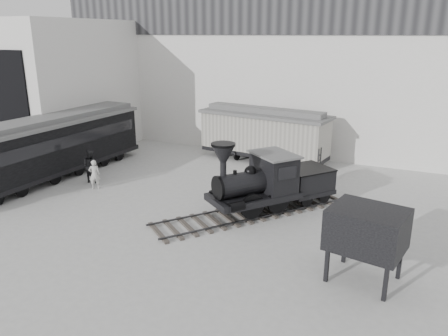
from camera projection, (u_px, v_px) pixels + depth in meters
The scene contains 9 objects.
ground at pixel (173, 234), 18.39m from camera, with size 90.00×90.00×0.00m, color #9E9E9B.
north_wall at pixel (283, 72), 29.79m from camera, with size 34.00×2.51×11.00m.
west_pavilion at pixel (68, 86), 31.46m from camera, with size 7.00×12.11×9.00m.
locomotive at pixel (267, 185), 20.44m from camera, with size 7.74×9.10×3.48m.
boxcar at pixel (264, 133), 28.54m from camera, with size 8.90×3.85×3.53m.
passenger_coach at pixel (59, 145), 25.49m from camera, with size 3.25×12.64×3.35m.
visitor_a at pixel (95, 174), 23.51m from camera, with size 0.59×0.39×1.63m, color beige.
visitor_b at pixel (91, 166), 24.57m from camera, with size 0.92×0.72×1.90m, color #232326.
coal_hopper at pixel (366, 235), 14.48m from camera, with size 2.72×2.38×2.60m.
Camera 1 is at (8.90, -14.35, 8.09)m, focal length 35.00 mm.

